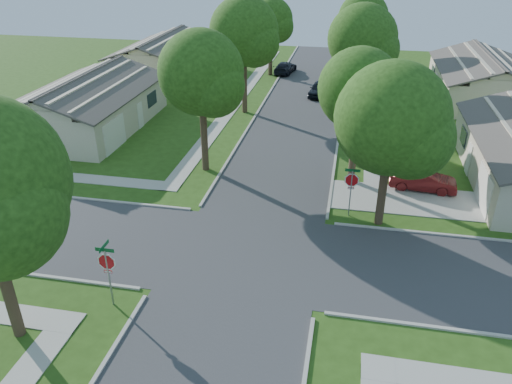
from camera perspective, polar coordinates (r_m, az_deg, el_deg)
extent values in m
plane|color=#294914|center=(24.32, -1.04, -7.06)|extent=(100.00, 100.00, 0.00)
cube|color=#333335|center=(24.32, -1.04, -7.05)|extent=(7.00, 100.00, 0.02)
cube|color=#9E9B91|center=(47.63, 13.05, 9.99)|extent=(1.20, 40.00, 0.04)
cube|color=#9E9B91|center=(48.72, -1.65, 11.07)|extent=(1.20, 40.00, 0.04)
cube|color=#9E9B91|center=(30.22, 16.71, -0.87)|extent=(8.80, 3.60, 0.05)
cube|color=gray|center=(21.38, -16.42, -9.42)|extent=(0.06, 0.06, 2.70)
cylinder|color=white|center=(20.92, -16.71, -7.66)|extent=(1.05, 0.02, 1.05)
cylinder|color=red|center=(20.92, -16.71, -7.66)|extent=(0.90, 0.03, 0.90)
cube|color=red|center=(21.19, -16.54, -8.71)|extent=(0.34, 0.03, 0.12)
cube|color=white|center=(21.19, -16.54, -8.71)|extent=(0.30, 0.03, 0.08)
cube|color=#0C5426|center=(20.61, -16.92, -6.36)|extent=(0.80, 0.02, 0.16)
cube|color=#0C5426|center=(20.52, -16.99, -5.95)|extent=(0.02, 0.80, 0.16)
cube|color=gray|center=(27.27, 10.74, -0.17)|extent=(0.06, 0.06, 2.70)
cylinder|color=white|center=(26.91, 10.89, 1.33)|extent=(1.05, 0.02, 1.05)
cylinder|color=red|center=(26.91, 10.89, 1.33)|extent=(0.90, 0.03, 0.90)
cube|color=red|center=(27.12, 10.80, 0.44)|extent=(0.34, 0.03, 0.12)
cube|color=white|center=(27.12, 10.80, 0.44)|extent=(0.30, 0.03, 0.08)
cube|color=#0C5426|center=(26.67, 11.00, 2.43)|extent=(0.80, 0.02, 0.16)
cube|color=#0C5426|center=(26.60, 11.03, 2.78)|extent=(0.02, 0.80, 0.16)
cylinder|color=#38281C|center=(30.91, 11.07, 4.49)|extent=(0.44, 0.44, 3.95)
sphere|color=#1C3C0F|center=(29.64, 11.75, 11.45)|extent=(4.80, 4.80, 4.80)
sphere|color=#1C3C0F|center=(29.37, 13.29, 9.92)|extent=(3.46, 3.46, 3.46)
sphere|color=#1C3C0F|center=(30.35, 10.30, 11.01)|extent=(3.26, 3.26, 3.26)
cylinder|color=#38281C|center=(42.20, 11.48, 10.94)|extent=(0.44, 0.44, 4.30)
sphere|color=#1C3C0F|center=(41.21, 12.07, 16.76)|extent=(5.40, 5.40, 5.40)
sphere|color=#1C3C0F|center=(40.82, 13.33, 15.57)|extent=(3.89, 3.89, 3.89)
sphere|color=#1C3C0F|center=(41.97, 10.85, 16.31)|extent=(3.67, 3.67, 3.67)
cylinder|color=#38281C|center=(54.82, 11.72, 14.64)|extent=(0.44, 0.44, 4.20)
sphere|color=#1C3C0F|center=(54.09, 12.15, 18.90)|extent=(5.00, 5.00, 5.00)
sphere|color=#1C3C0F|center=(53.70, 13.06, 18.07)|extent=(3.60, 3.60, 3.60)
sphere|color=#1C3C0F|center=(54.78, 11.28, 18.55)|extent=(3.40, 3.40, 3.40)
cylinder|color=#38281C|center=(32.14, -5.93, 6.06)|extent=(0.44, 0.44, 4.25)
sphere|color=#1C3C0F|center=(30.86, -6.32, 13.42)|extent=(5.20, 5.20, 5.20)
sphere|color=#1C3C0F|center=(30.29, -4.86, 11.94)|extent=(3.74, 3.74, 3.74)
sphere|color=#1C3C0F|center=(31.82, -7.30, 12.83)|extent=(3.54, 3.54, 3.54)
cylinder|color=#38281C|center=(43.13, -1.32, 11.93)|extent=(0.44, 0.44, 4.44)
sphere|color=#1C3C0F|center=(42.14, -1.39, 17.89)|extent=(5.60, 5.60, 5.60)
sphere|color=#1C3C0F|center=(41.53, -0.17, 16.77)|extent=(4.03, 4.03, 4.03)
sphere|color=#1C3C0F|center=(43.10, -2.31, 17.33)|extent=(3.81, 3.81, 3.81)
cylinder|color=#38281C|center=(55.59, 1.66, 15.20)|extent=(0.44, 0.44, 3.90)
sphere|color=#1C3C0F|center=(54.91, 1.71, 19.06)|extent=(4.60, 4.60, 4.60)
sphere|color=#1C3C0F|center=(54.42, 2.50, 18.35)|extent=(3.31, 3.31, 3.31)
sphere|color=#1C3C0F|center=(55.65, 1.07, 18.70)|extent=(3.13, 3.13, 3.13)
cylinder|color=#38281C|center=(20.88, -26.45, -10.20)|extent=(0.44, 0.44, 4.04)
cylinder|color=#38281C|center=(26.70, 14.21, -0.17)|extent=(0.44, 0.44, 3.54)
sphere|color=#1C3C0F|center=(25.13, 15.28, 8.11)|extent=(5.60, 5.60, 5.60)
sphere|color=#1C3C0F|center=(24.93, 17.38, 5.95)|extent=(4.03, 4.03, 4.03)
sphere|color=#1C3C0F|center=(25.92, 13.20, 7.63)|extent=(3.81, 3.81, 3.81)
cube|color=silver|center=(30.50, 24.56, 0.25)|extent=(0.06, 3.20, 2.20)
cube|color=silver|center=(34.59, 23.13, 3.49)|extent=(0.06, 0.90, 2.00)
cube|color=#1E2633|center=(36.76, 22.63, 5.89)|extent=(0.06, 1.80, 1.10)
cube|color=#B8A791|center=(51.46, 24.44, 11.16)|extent=(8.00, 13.00, 2.80)
cube|color=#44403B|center=(51.50, 27.09, 13.02)|extent=(4.42, 13.60, 1.56)
cube|color=#44403B|center=(50.58, 22.64, 13.67)|extent=(4.42, 13.60, 1.56)
cube|color=silver|center=(47.06, 20.44, 10.14)|extent=(0.06, 3.20, 2.20)
cube|color=silver|center=(51.42, 19.79, 11.51)|extent=(0.06, 0.90, 2.00)
cube|color=#1E2633|center=(53.78, 19.57, 12.81)|extent=(0.06, 1.80, 1.10)
cube|color=#B8A791|center=(41.96, -18.60, 8.89)|extent=(8.00, 13.00, 2.80)
cube|color=#44403B|center=(40.46, -16.51, 11.58)|extent=(4.42, 13.60, 1.56)
cube|color=#44403B|center=(42.42, -21.43, 11.53)|extent=(4.42, 13.60, 1.56)
cube|color=silver|center=(36.97, -15.84, 6.35)|extent=(0.06, 3.20, 2.20)
cube|color=silver|center=(40.85, -13.08, 8.54)|extent=(0.06, 0.90, 2.00)
cube|color=#1E2633|center=(42.95, -11.80, 10.37)|extent=(0.06, 1.80, 1.10)
cube|color=#B8A791|center=(56.79, -10.40, 14.47)|extent=(8.00, 13.00, 2.80)
cube|color=#44403B|center=(55.69, -8.58, 16.51)|extent=(4.42, 13.60, 1.56)
cube|color=#44403B|center=(57.13, -12.53, 16.46)|extent=(4.42, 13.60, 1.56)
cube|color=silver|center=(51.94, -7.64, 13.12)|extent=(0.06, 3.20, 2.20)
cube|color=silver|center=(56.17, -6.16, 14.19)|extent=(0.06, 0.90, 2.00)
cube|color=#1E2633|center=(58.48, -5.43, 15.30)|extent=(0.06, 1.80, 1.10)
imported|color=#531112|center=(31.51, 18.54, 1.31)|extent=(4.02, 1.74, 1.29)
imported|color=black|center=(48.60, 7.25, 11.62)|extent=(2.10, 4.09, 1.33)
imported|color=black|center=(56.67, 3.36, 14.02)|extent=(2.31, 4.48, 1.24)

